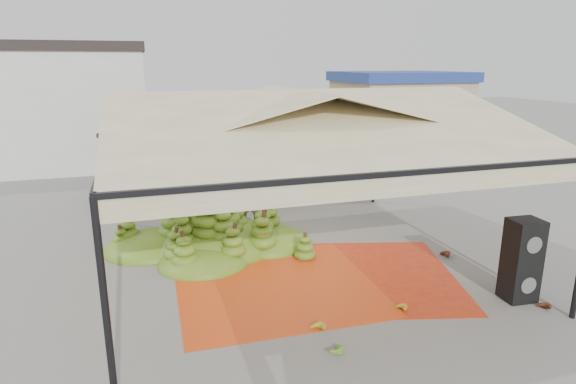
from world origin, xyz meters
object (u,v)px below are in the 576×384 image
object	(u,v)px
truck_left	(222,152)
truck_right	(310,138)
speaker_stack	(522,260)
banana_heap	(214,225)
vendor	(249,194)

from	to	relation	value
truck_left	truck_right	size ratio (longest dim) A/B	1.18
speaker_stack	banana_heap	bearing A→B (deg)	143.22
banana_heap	truck_right	bearing A→B (deg)	56.39
truck_left	vendor	bearing A→B (deg)	-73.62
truck_left	truck_right	bearing A→B (deg)	50.03
speaker_stack	truck_right	distance (m)	13.21
truck_left	speaker_stack	bearing A→B (deg)	-53.27
vendor	truck_left	size ratio (longest dim) A/B	0.23
speaker_stack	vendor	xyz separation A→B (m)	(-4.03, 6.23, 0.05)
vendor	banana_heap	bearing A→B (deg)	73.94
speaker_stack	truck_left	xyz separation A→B (m)	(-4.20, 9.80, 0.68)
banana_heap	truck_left	size ratio (longest dim) A/B	0.73
truck_left	truck_right	xyz separation A→B (m)	(4.59, 3.40, -0.23)
banana_heap	vendor	distance (m)	2.12
vendor	truck_right	world-z (taller)	truck_right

